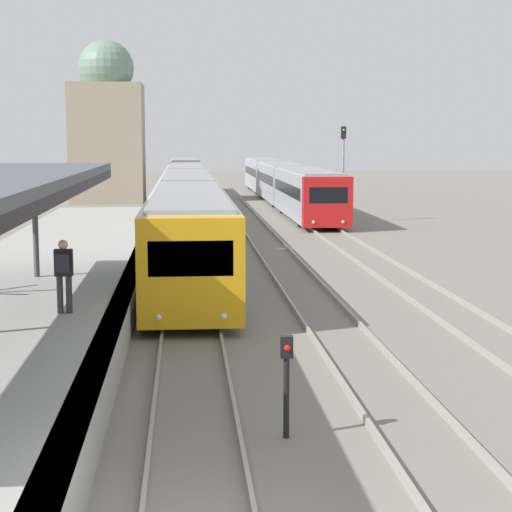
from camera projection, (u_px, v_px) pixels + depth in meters
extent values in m
cube|color=yellow|center=(50.00, 480.00, 9.85)|extent=(0.50, 80.00, 0.01)
cube|color=black|center=(70.00, 191.00, 16.96)|extent=(0.08, 18.14, 0.24)
cylinder|color=#47474C|center=(35.00, 225.00, 24.14)|extent=(0.16, 0.16, 2.98)
cylinder|color=#2D2D33|center=(60.00, 295.00, 19.19)|extent=(0.14, 0.14, 0.85)
cylinder|color=#2D2D33|center=(69.00, 294.00, 19.20)|extent=(0.14, 0.14, 0.85)
cube|color=black|center=(64.00, 263.00, 19.10)|extent=(0.40, 0.22, 0.60)
sphere|color=tan|center=(63.00, 245.00, 19.04)|extent=(0.22, 0.22, 0.22)
cube|color=#232328|center=(62.00, 263.00, 18.90)|extent=(0.30, 0.18, 0.40)
cube|color=gold|center=(191.00, 272.00, 20.82)|extent=(2.63, 0.70, 2.70)
cube|color=black|center=(191.00, 259.00, 20.44)|extent=(2.05, 0.04, 0.86)
sphere|color=#EFEACC|center=(159.00, 318.00, 20.56)|extent=(0.16, 0.16, 0.16)
sphere|color=#EFEACC|center=(224.00, 317.00, 20.69)|extent=(0.16, 0.16, 0.16)
cube|color=silver|center=(189.00, 236.00, 28.67)|extent=(2.63, 15.20, 2.70)
cube|color=gray|center=(188.00, 194.00, 28.48)|extent=(2.31, 14.90, 0.12)
cube|color=black|center=(189.00, 227.00, 28.63)|extent=(2.65, 13.98, 0.70)
cylinder|color=black|center=(150.00, 301.00, 23.87)|extent=(0.12, 0.70, 0.70)
cylinder|color=black|center=(230.00, 300.00, 24.06)|extent=(0.12, 0.70, 0.70)
cylinder|color=black|center=(160.00, 254.00, 33.63)|extent=(0.12, 0.70, 0.70)
cylinder|color=black|center=(217.00, 253.00, 33.81)|extent=(0.12, 0.70, 0.70)
cube|color=silver|center=(187.00, 202.00, 44.02)|extent=(2.63, 15.20, 2.70)
cube|color=gray|center=(187.00, 175.00, 43.83)|extent=(2.31, 14.90, 0.12)
cube|color=black|center=(187.00, 196.00, 43.98)|extent=(2.65, 13.98, 0.70)
cylinder|color=black|center=(163.00, 238.00, 39.22)|extent=(0.12, 0.70, 0.70)
cylinder|color=black|center=(212.00, 237.00, 39.41)|extent=(0.12, 0.70, 0.70)
cylinder|color=black|center=(168.00, 218.00, 48.98)|extent=(0.12, 0.70, 0.70)
cylinder|color=black|center=(207.00, 218.00, 49.16)|extent=(0.12, 0.70, 0.70)
cube|color=silver|center=(186.00, 186.00, 59.37)|extent=(2.63, 15.20, 2.70)
cube|color=gray|center=(186.00, 165.00, 59.18)|extent=(2.31, 14.90, 0.12)
cube|color=black|center=(186.00, 181.00, 59.33)|extent=(2.65, 13.98, 0.70)
cylinder|color=black|center=(169.00, 210.00, 54.58)|extent=(0.12, 0.70, 0.70)
cylinder|color=black|center=(204.00, 210.00, 54.76)|extent=(0.12, 0.70, 0.70)
cylinder|color=black|center=(171.00, 199.00, 64.33)|extent=(0.12, 0.70, 0.70)
cylinder|color=black|center=(201.00, 199.00, 64.52)|extent=(0.12, 0.70, 0.70)
cube|color=silver|center=(186.00, 176.00, 74.73)|extent=(2.63, 15.20, 2.70)
cube|color=gray|center=(186.00, 160.00, 74.54)|extent=(2.31, 14.90, 0.12)
cube|color=black|center=(186.00, 173.00, 74.69)|extent=(2.65, 13.98, 0.70)
cylinder|color=black|center=(172.00, 194.00, 69.93)|extent=(0.12, 0.70, 0.70)
cylinder|color=black|center=(200.00, 194.00, 70.11)|extent=(0.12, 0.70, 0.70)
cylinder|color=black|center=(174.00, 188.00, 79.68)|extent=(0.12, 0.70, 0.70)
cylinder|color=black|center=(198.00, 187.00, 79.87)|extent=(0.12, 0.70, 0.70)
cube|color=red|center=(327.00, 202.00, 44.43)|extent=(2.59, 0.70, 2.63)
cube|color=black|center=(329.00, 195.00, 44.06)|extent=(2.02, 0.04, 0.84)
sphere|color=#EFEACC|center=(313.00, 222.00, 44.17)|extent=(0.16, 0.16, 0.16)
sphere|color=#EFEACC|center=(343.00, 222.00, 44.30)|extent=(0.16, 0.16, 0.16)
cube|color=#A8ADB7|center=(308.00, 193.00, 51.55)|extent=(2.59, 13.72, 2.63)
cube|color=gray|center=(308.00, 170.00, 51.36)|extent=(2.28, 13.44, 0.12)
cube|color=black|center=(308.00, 189.00, 51.51)|extent=(2.61, 12.62, 0.68)
cylinder|color=black|center=(299.00, 221.00, 47.23)|extent=(0.12, 0.70, 0.70)
cylinder|color=black|center=(339.00, 221.00, 47.41)|extent=(0.12, 0.70, 0.70)
cylinder|color=black|center=(281.00, 208.00, 56.03)|extent=(0.12, 0.70, 0.70)
cylinder|color=black|center=(314.00, 208.00, 56.21)|extent=(0.12, 0.70, 0.70)
cube|color=#A8ADB7|center=(281.00, 182.00, 65.44)|extent=(2.59, 13.72, 2.63)
cube|color=gray|center=(281.00, 164.00, 65.25)|extent=(2.28, 13.44, 0.12)
cube|color=black|center=(281.00, 178.00, 65.40)|extent=(2.61, 12.62, 0.68)
cylinder|color=black|center=(273.00, 202.00, 61.11)|extent=(0.12, 0.70, 0.70)
cylinder|color=black|center=(303.00, 202.00, 61.30)|extent=(0.12, 0.70, 0.70)
cylinder|color=black|center=(262.00, 194.00, 69.92)|extent=(0.12, 0.70, 0.70)
cylinder|color=black|center=(288.00, 194.00, 70.10)|extent=(0.12, 0.70, 0.70)
cube|color=#A8ADB7|center=(264.00, 174.00, 79.33)|extent=(2.59, 13.72, 2.63)
cube|color=gray|center=(264.00, 159.00, 79.14)|extent=(2.28, 13.44, 0.12)
cube|color=black|center=(264.00, 171.00, 79.29)|extent=(2.61, 12.62, 0.68)
cylinder|color=black|center=(257.00, 191.00, 75.00)|extent=(0.12, 0.70, 0.70)
cylinder|color=black|center=(281.00, 190.00, 75.18)|extent=(0.12, 0.70, 0.70)
cylinder|color=black|center=(249.00, 185.00, 83.80)|extent=(0.12, 0.70, 0.70)
cylinder|color=black|center=(271.00, 185.00, 83.99)|extent=(0.12, 0.70, 0.70)
cylinder|color=black|center=(286.00, 398.00, 13.86)|extent=(0.10, 0.10, 1.34)
cube|color=black|center=(287.00, 347.00, 13.75)|extent=(0.20, 0.14, 0.36)
sphere|color=red|center=(287.00, 348.00, 13.66)|extent=(0.11, 0.11, 0.11)
cylinder|color=gray|center=(343.00, 175.00, 49.66)|extent=(0.14, 0.14, 5.56)
cube|color=black|center=(344.00, 133.00, 49.33)|extent=(0.28, 0.20, 0.70)
sphere|color=green|center=(344.00, 130.00, 49.19)|extent=(0.14, 0.14, 0.14)
cube|color=gray|center=(108.00, 143.00, 65.64)|extent=(5.49, 5.49, 9.01)
sphere|color=slate|center=(106.00, 68.00, 64.87)|extent=(4.22, 4.22, 4.22)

